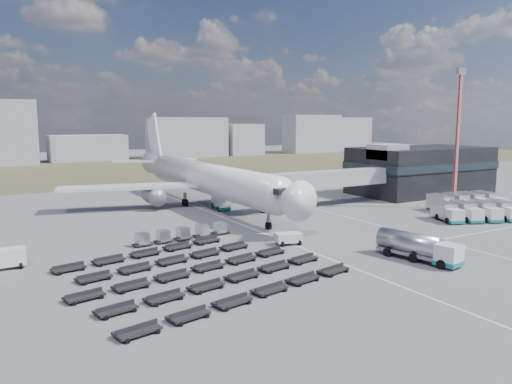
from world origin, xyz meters
TOP-DOWN VIEW (x-y plane):
  - ground at (0.00, 0.00)m, footprint 420.00×420.00m
  - grass_strip at (0.00, 110.00)m, footprint 420.00×90.00m
  - lane_markings at (9.77, 3.00)m, footprint 47.12×110.00m
  - terminal at (47.77, 23.96)m, footprint 30.40×16.40m
  - jet_bridge at (15.90, 20.42)m, footprint 30.30×3.80m
  - airliner at (0.00, 32.38)m, footprint 51.59×64.53m
  - skyline at (-2.87, 149.51)m, footprint 291.98×26.30m
  - fuel_tanker at (6.37, -13.60)m, footprint 4.43×10.16m
  - pushback_tug at (-2.46, -0.09)m, footprint 3.71×2.62m
  - utility_van at (-35.00, 6.16)m, footprint 4.16×1.94m
  - catering_truck at (1.12, 27.61)m, footprint 3.18×5.81m
  - service_trucks_near at (32.30, -1.77)m, footprint 13.69×10.57m
  - service_trucks_far at (38.45, 4.55)m, footprint 13.28×8.68m
  - uld_row at (-13.44, 8.88)m, footprint 13.95×2.78m
  - baggage_dollies at (-18.16, -5.97)m, footprint 29.18×25.72m
  - floodlight_mast at (38.88, 7.70)m, footprint 2.37×1.93m

SIDE VIEW (x-z plane):
  - ground at x=0.00m, z-range 0.00..0.00m
  - grass_strip at x=0.00m, z-range 0.00..0.01m
  - lane_markings at x=9.77m, z-range 0.00..0.01m
  - baggage_dollies at x=-18.16m, z-range 0.00..0.82m
  - pushback_tug at x=-2.46m, z-range 0.00..1.51m
  - uld_row at x=-13.44m, z-range 0.15..1.67m
  - utility_van at x=-35.00m, z-range 0.00..2.22m
  - catering_truck at x=1.12m, z-range 0.03..2.55m
  - service_trucks_near at x=32.30m, z-range 0.12..2.81m
  - service_trucks_far at x=38.45m, z-range 0.12..2.87m
  - fuel_tanker at x=6.37m, z-range 0.00..3.19m
  - jet_bridge at x=15.90m, z-range 1.53..8.58m
  - terminal at x=47.77m, z-range -0.25..10.75m
  - airliner at x=0.00m, z-range -3.52..14.10m
  - skyline at x=-2.87m, z-range -2.66..20.11m
  - floodlight_mast at x=38.88m, z-range 0.03..25.02m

